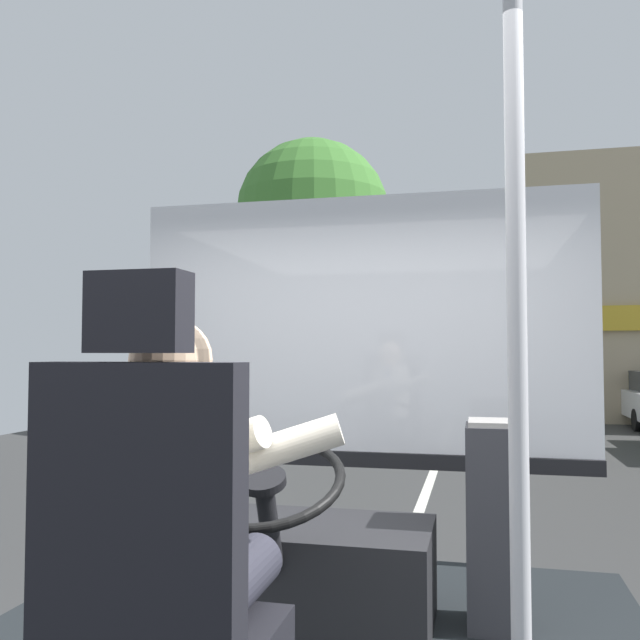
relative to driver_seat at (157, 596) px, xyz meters
name	(u,v)px	position (x,y,z in m)	size (l,w,h in m)	color
ground	(437,463)	(0.09, 9.34, -1.19)	(18.00, 44.00, 0.06)	#343434
driver_seat	(157,596)	(0.00, 0.00, 0.00)	(0.48, 0.48, 1.27)	black
bus_driver	(180,512)	(0.00, 0.12, 0.16)	(0.76, 0.54, 0.76)	#282833
steering_console	(293,568)	(0.00, 1.18, -0.30)	(1.10, 0.97, 0.77)	black
handrail_pole	(518,373)	(0.81, 0.10, 0.52)	(0.04, 0.04, 2.09)	#B7B7BC
fare_box	(496,523)	(0.79, 1.35, -0.12)	(0.23, 0.27, 0.82)	#333338
windshield_panel	(358,360)	(0.09, 2.16, 0.52)	(2.50, 0.08, 1.48)	white
street_tree	(312,217)	(-2.73, 12.51, 3.48)	(3.32, 3.32, 6.33)	#4C3828
parked_car_blue	(627,387)	(5.23, 20.99, -0.52)	(1.85, 4.24, 1.24)	navy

